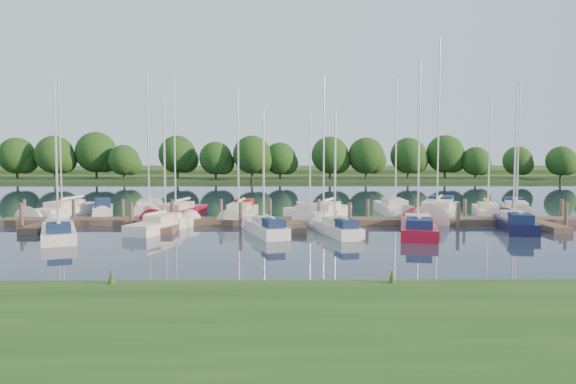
{
  "coord_description": "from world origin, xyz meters",
  "views": [
    {
      "loc": [
        -0.89,
        -30.11,
        4.9
      ],
      "look_at": [
        -0.47,
        8.0,
        2.2
      ],
      "focal_mm": 35.0,
      "sensor_mm": 36.0,
      "label": 1
    }
  ],
  "objects_px": {
    "dock": "(295,222)",
    "sailboat_n_0": "(64,212)",
    "motorboat": "(103,210)",
    "sailboat_n_5": "(309,215)",
    "sailboat_s_2": "(265,229)"
  },
  "relations": [
    {
      "from": "dock",
      "to": "sailboat_n_0",
      "type": "xyz_separation_m",
      "value": [
        -17.79,
        6.04,
        0.08
      ]
    },
    {
      "from": "motorboat",
      "to": "dock",
      "type": "bearing_deg",
      "value": 137.84
    },
    {
      "from": "dock",
      "to": "motorboat",
      "type": "relative_size",
      "value": 7.52
    },
    {
      "from": "sailboat_n_0",
      "to": "sailboat_n_5",
      "type": "relative_size",
      "value": 1.37
    },
    {
      "from": "sailboat_n_5",
      "to": "sailboat_s_2",
      "type": "xyz_separation_m",
      "value": [
        -2.94,
        -7.81,
        0.05
      ]
    },
    {
      "from": "sailboat_n_0",
      "to": "sailboat_s_2",
      "type": "relative_size",
      "value": 1.39
    },
    {
      "from": "dock",
      "to": "sailboat_n_0",
      "type": "bearing_deg",
      "value": 161.24
    },
    {
      "from": "sailboat_s_2",
      "to": "sailboat_n_5",
      "type": "bearing_deg",
      "value": 51.77
    },
    {
      "from": "sailboat_n_0",
      "to": "motorboat",
      "type": "relative_size",
      "value": 2.05
    },
    {
      "from": "dock",
      "to": "sailboat_n_0",
      "type": "relative_size",
      "value": 3.66
    },
    {
      "from": "sailboat_n_0",
      "to": "sailboat_n_5",
      "type": "bearing_deg",
      "value": -175.34
    },
    {
      "from": "dock",
      "to": "sailboat_s_2",
      "type": "height_order",
      "value": "sailboat_s_2"
    },
    {
      "from": "sailboat_n_0",
      "to": "sailboat_s_2",
      "type": "distance_m",
      "value": 18.95
    },
    {
      "from": "sailboat_n_5",
      "to": "dock",
      "type": "bearing_deg",
      "value": 48.77
    },
    {
      "from": "motorboat",
      "to": "sailboat_n_0",
      "type": "bearing_deg",
      "value": 7.64
    }
  ]
}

